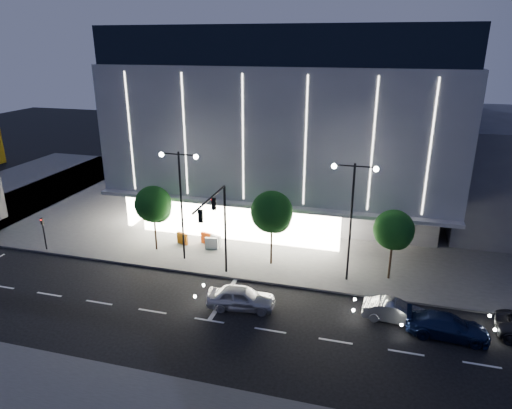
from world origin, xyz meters
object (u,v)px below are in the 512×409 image
object	(u,v)px
traffic_mast	(218,219)
street_lamp_east	(352,206)
street_lamp_west	(181,190)
barrier_c	(182,238)
tree_mid	(272,214)
car_lead	(241,298)
barrier_d	(216,241)
car_second	(395,311)
tree_left	(154,206)
barrier_b	(212,243)
tree_right	(394,232)
barrier_a	(207,238)
ped_signal_far	(44,230)
car_third	(448,326)

from	to	relation	value
traffic_mast	street_lamp_east	distance (m)	9.43
street_lamp_west	barrier_c	bearing A→B (deg)	116.98
tree_mid	street_lamp_east	bearing A→B (deg)	-9.69
car_lead	barrier_d	bearing A→B (deg)	22.80
street_lamp_west	car_second	distance (m)	17.73
tree_left	barrier_b	distance (m)	5.74
traffic_mast	car_second	bearing A→B (deg)	-7.77
street_lamp_west	tree_left	xyz separation A→B (m)	(-2.97, 1.02, -1.92)
car_lead	barrier_c	bearing A→B (deg)	36.60
car_second	barrier_c	distance (m)	19.00
street_lamp_east	tree_right	world-z (taller)	street_lamp_east
tree_mid	barrier_a	bearing A→B (deg)	160.99
ped_signal_far	tree_mid	distance (m)	19.35
tree_left	barrier_c	xyz separation A→B (m)	(1.64, 1.59, -3.38)
street_lamp_east	tree_mid	bearing A→B (deg)	170.31
tree_right	barrier_c	distance (m)	17.73
car_lead	barrier_b	world-z (taller)	car_lead
barrier_a	barrier_d	xyz separation A→B (m)	(0.91, -0.29, 0.00)
street_lamp_east	ped_signal_far	world-z (taller)	street_lamp_east
tree_right	tree_mid	bearing A→B (deg)	180.00
car_second	barrier_a	xyz separation A→B (m)	(-15.65, 7.54, -0.01)
tree_right	barrier_d	xyz separation A→B (m)	(-14.41, 1.89, -3.23)
tree_left	barrier_b	bearing A→B (deg)	16.19
ped_signal_far	barrier_b	world-z (taller)	ped_signal_far
tree_mid	barrier_c	bearing A→B (deg)	169.21
barrier_b	street_lamp_west	bearing A→B (deg)	-130.09
barrier_d	car_third	bearing A→B (deg)	-4.37
tree_left	ped_signal_far	bearing A→B (deg)	-164.39
ped_signal_far	traffic_mast	bearing A→B (deg)	-4.15
ped_signal_far	barrier_b	size ratio (longest dim) A/B	2.73
traffic_mast	barrier_b	xyz separation A→B (m)	(-2.52, 4.98, -4.38)
street_lamp_west	car_lead	distance (m)	10.01
street_lamp_east	car_lead	world-z (taller)	street_lamp_east
traffic_mast	tree_left	xyz separation A→B (m)	(-6.97, 3.68, -0.99)
car_third	barrier_a	xyz separation A→B (m)	(-18.67, 8.41, -0.05)
street_lamp_west	barrier_b	world-z (taller)	street_lamp_west
car_third	tree_mid	bearing A→B (deg)	65.83
street_lamp_west	barrier_c	xyz separation A→B (m)	(-1.33, 2.61, -5.31)
barrier_a	car_second	bearing A→B (deg)	-10.80
street_lamp_east	barrier_b	xyz separation A→B (m)	(-11.52, 2.31, -5.31)
street_lamp_west	street_lamp_east	world-z (taller)	same
street_lamp_west	barrier_d	bearing A→B (deg)	60.89
barrier_b	car_third	bearing A→B (deg)	-30.27
tree_left	tree_mid	xyz separation A→B (m)	(10.00, 0.00, 0.30)
traffic_mast	barrier_b	bearing A→B (deg)	116.83
barrier_c	barrier_d	distance (m)	2.97
ped_signal_far	tree_mid	world-z (taller)	tree_mid
barrier_a	street_lamp_east	bearing A→B (deg)	0.36
tree_right	barrier_b	bearing A→B (deg)	174.92
ped_signal_far	barrier_d	size ratio (longest dim) A/B	2.73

